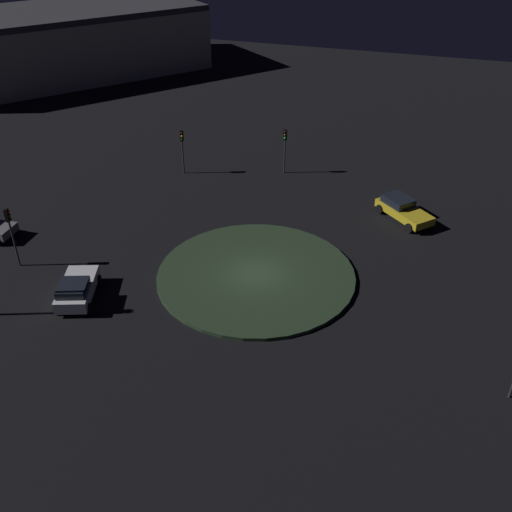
{
  "coord_description": "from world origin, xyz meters",
  "views": [
    {
      "loc": [
        -29.61,
        -9.47,
        21.66
      ],
      "look_at": [
        0.0,
        0.0,
        1.55
      ],
      "focal_mm": 41.43,
      "sensor_mm": 36.0,
      "label": 1
    }
  ],
  "objects_px": {
    "car_yellow": "(403,209)",
    "traffic_light_east": "(285,142)",
    "store_building": "(65,42)",
    "traffic_light_northeast": "(182,143)",
    "car_white": "(77,289)",
    "traffic_light_north": "(10,226)"
  },
  "relations": [
    {
      "from": "car_yellow",
      "to": "traffic_light_east",
      "type": "relative_size",
      "value": 1.17
    },
    {
      "from": "store_building",
      "to": "traffic_light_east",
      "type": "bearing_deg",
      "value": 97.89
    },
    {
      "from": "traffic_light_north",
      "to": "car_white",
      "type": "bearing_deg",
      "value": -33.24
    },
    {
      "from": "traffic_light_northeast",
      "to": "store_building",
      "type": "bearing_deg",
      "value": -171.25
    },
    {
      "from": "traffic_light_north",
      "to": "store_building",
      "type": "bearing_deg",
      "value": 105.4
    },
    {
      "from": "car_white",
      "to": "traffic_light_east",
      "type": "distance_m",
      "value": 22.52
    },
    {
      "from": "traffic_light_northeast",
      "to": "traffic_light_north",
      "type": "xyz_separation_m",
      "value": [
        -16.5,
        4.54,
        0.26
      ]
    },
    {
      "from": "traffic_light_northeast",
      "to": "car_yellow",
      "type": "bearing_deg",
      "value": 43.38
    },
    {
      "from": "traffic_light_east",
      "to": "store_building",
      "type": "bearing_deg",
      "value": -130.03
    },
    {
      "from": "store_building",
      "to": "traffic_light_north",
      "type": "bearing_deg",
      "value": 67.53
    },
    {
      "from": "traffic_light_east",
      "to": "car_yellow",
      "type": "bearing_deg",
      "value": 55.38
    },
    {
      "from": "traffic_light_east",
      "to": "traffic_light_northeast",
      "type": "height_order",
      "value": "traffic_light_east"
    },
    {
      "from": "car_yellow",
      "to": "traffic_light_east",
      "type": "xyz_separation_m",
      "value": [
        5.07,
        10.53,
        2.02
      ]
    },
    {
      "from": "traffic_light_east",
      "to": "traffic_light_northeast",
      "type": "bearing_deg",
      "value": -80.63
    },
    {
      "from": "traffic_light_east",
      "to": "store_building",
      "type": "relative_size",
      "value": 0.11
    },
    {
      "from": "car_white",
      "to": "store_building",
      "type": "height_order",
      "value": "store_building"
    },
    {
      "from": "store_building",
      "to": "car_white",
      "type": "bearing_deg",
      "value": 72.09
    },
    {
      "from": "traffic_light_northeast",
      "to": "traffic_light_north",
      "type": "height_order",
      "value": "traffic_light_north"
    },
    {
      "from": "traffic_light_north",
      "to": "traffic_light_northeast",
      "type": "bearing_deg",
      "value": 61.49
    },
    {
      "from": "car_white",
      "to": "store_building",
      "type": "distance_m",
      "value": 50.35
    },
    {
      "from": "car_white",
      "to": "traffic_light_northeast",
      "type": "distance_m",
      "value": 18.72
    },
    {
      "from": "car_yellow",
      "to": "traffic_light_northeast",
      "type": "relative_size",
      "value": 1.2
    }
  ]
}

